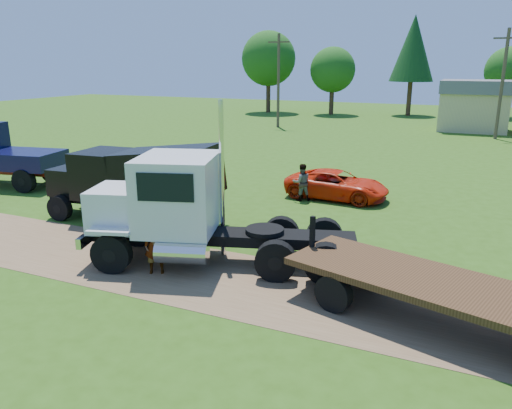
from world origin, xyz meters
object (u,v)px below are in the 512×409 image
at_px(black_dump_truck, 138,178).
at_px(orange_pickup, 337,185).
at_px(flatbed_trailer, 447,294).
at_px(spectator_a, 156,244).
at_px(white_semi_tractor, 182,209).

relative_size(black_dump_truck, orange_pickup, 1.57).
height_order(flatbed_trailer, spectator_a, flatbed_trailer).
height_order(orange_pickup, flatbed_trailer, flatbed_trailer).
relative_size(white_semi_tractor, spectator_a, 4.64).
distance_m(orange_pickup, flatbed_trailer, 12.12).
height_order(orange_pickup, spectator_a, spectator_a).
xyz_separation_m(white_semi_tractor, black_dump_truck, (-3.94, 2.93, 0.03)).
distance_m(black_dump_truck, spectator_a, 5.60).
bearing_deg(orange_pickup, flatbed_trailer, -149.50).
bearing_deg(black_dump_truck, orange_pickup, 41.73).
bearing_deg(spectator_a, white_semi_tractor, 50.22).
bearing_deg(white_semi_tractor, spectator_a, -118.35).
bearing_deg(white_semi_tractor, black_dump_truck, 125.94).
bearing_deg(black_dump_truck, spectator_a, -52.85).
height_order(white_semi_tractor, black_dump_truck, white_semi_tractor).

